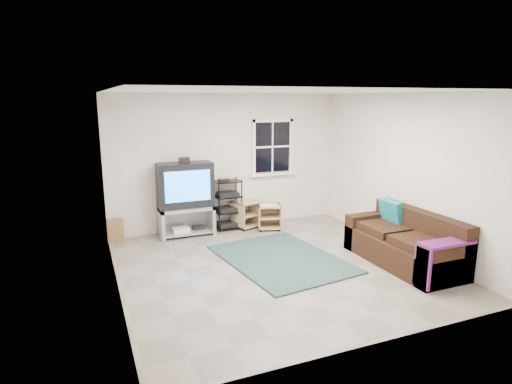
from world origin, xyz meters
name	(u,v)px	position (x,y,z in m)	size (l,w,h in m)	color
room	(272,150)	(0.95, 2.27, 1.48)	(4.60, 4.62, 4.60)	gray
tv_unit	(185,193)	(-0.91, 2.03, 0.80)	(1.00, 0.50, 1.46)	#9B9CA3
av_rack	(228,207)	(-0.07, 2.10, 0.43)	(0.50, 0.36, 0.99)	black
side_table_left	(245,213)	(0.28, 2.09, 0.28)	(0.56, 0.56, 0.52)	tan
side_table_right	(269,215)	(0.67, 1.81, 0.28)	(0.54, 0.54, 0.51)	tan
sofa	(405,244)	(1.88, -0.64, 0.31)	(0.86, 1.94, 0.88)	black
shag_rug	(281,259)	(0.18, 0.22, 0.01)	(1.61, 2.21, 0.03)	#321F16
paper_bag	(116,230)	(-2.16, 2.16, 0.20)	(0.27, 0.18, 0.39)	brown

